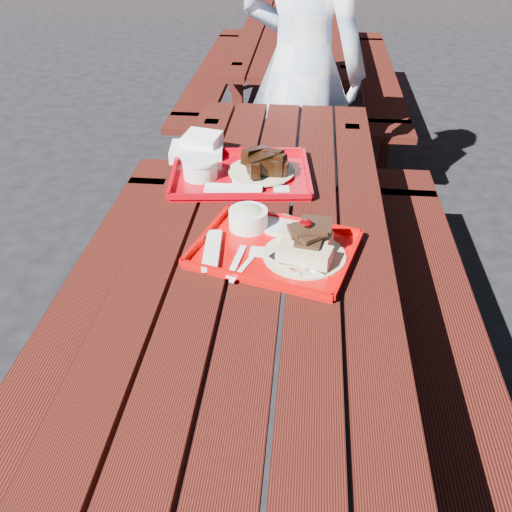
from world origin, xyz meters
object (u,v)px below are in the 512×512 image
at_px(near_tray, 277,240).
at_px(far_tray, 238,172).
at_px(picnic_table_far, 296,54).
at_px(person, 301,69).
at_px(picnic_table_near, 261,299).

distance_m(near_tray, far_tray, 0.47).
xyz_separation_m(picnic_table_far, person, (0.07, -1.43, 0.31)).
height_order(picnic_table_near, picnic_table_far, same).
distance_m(far_tray, person, 0.97).
bearing_deg(far_tray, picnic_table_near, -74.47).
height_order(near_tray, person, person).
bearing_deg(near_tray, picnic_table_near, 170.33).
bearing_deg(picnic_table_far, person, -87.30).
bearing_deg(picnic_table_near, far_tray, 105.53).
distance_m(near_tray, person, 1.38).
distance_m(picnic_table_far, near_tray, 2.82).
height_order(picnic_table_near, near_tray, near_tray).
bearing_deg(picnic_table_near, person, 87.18).
distance_m(picnic_table_near, person, 1.41).
distance_m(picnic_table_far, far_tray, 2.39).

